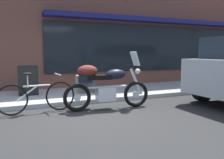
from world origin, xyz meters
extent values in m
plane|color=#2A2A2A|center=(0.00, 0.00, 0.00)|extent=(80.00, 80.00, 0.00)
cube|color=brown|center=(7.61, 3.62, 3.71)|extent=(23.23, 0.35, 7.42)
cube|color=black|center=(7.61, 3.42, 1.55)|extent=(16.26, 0.06, 1.80)
cube|color=navy|center=(7.61, 3.20, 2.65)|extent=(16.26, 0.60, 0.16)
torus|color=black|center=(1.30, 0.24, 0.33)|extent=(0.66, 0.15, 0.66)
cylinder|color=silver|center=(1.30, 0.24, 0.33)|extent=(0.16, 0.07, 0.16)
torus|color=black|center=(-0.19, 0.37, 0.33)|extent=(0.66, 0.15, 0.66)
cylinder|color=silver|center=(-0.19, 0.37, 0.33)|extent=(0.16, 0.07, 0.16)
cube|color=silver|center=(0.51, 0.31, 0.38)|extent=(0.46, 0.34, 0.32)
cylinder|color=silver|center=(0.56, 0.31, 0.55)|extent=(0.98, 0.14, 0.06)
ellipsoid|color=black|center=(0.75, 0.29, 0.85)|extent=(0.54, 0.32, 0.26)
cube|color=black|center=(0.34, 0.32, 0.79)|extent=(0.62, 0.29, 0.11)
cube|color=black|center=(0.01, 0.35, 0.77)|extent=(0.30, 0.24, 0.18)
cylinder|color=silver|center=(1.30, 0.24, 0.65)|extent=(0.35, 0.10, 0.67)
cylinder|color=black|center=(1.18, 0.25, 1.05)|extent=(0.09, 0.62, 0.04)
cube|color=silver|center=(1.26, 0.24, 1.23)|extent=(0.18, 0.33, 0.35)
sphere|color=#EAEACC|center=(1.34, 0.24, 0.91)|extent=(0.14, 0.14, 0.14)
cube|color=#9E9E9E|center=(0.08, 0.59, 0.61)|extent=(0.46, 0.24, 0.44)
cube|color=black|center=(0.08, 0.70, 0.61)|extent=(0.37, 0.05, 0.03)
ellipsoid|color=#591E19|center=(0.06, 0.35, 0.95)|extent=(0.51, 0.36, 0.28)
torus|color=black|center=(-0.52, 0.68, 0.35)|extent=(0.70, 0.10, 0.70)
torus|color=black|center=(-1.59, 0.59, 0.35)|extent=(0.70, 0.10, 0.70)
cylinder|color=silver|center=(-1.06, 0.64, 0.63)|extent=(0.59, 0.08, 0.04)
cylinder|color=silver|center=(-1.27, 0.62, 0.47)|extent=(0.46, 0.07, 0.34)
cylinder|color=silver|center=(-1.25, 0.62, 0.75)|extent=(0.03, 0.03, 0.30)
ellipsoid|color=black|center=(-1.25, 0.62, 0.91)|extent=(0.23, 0.12, 0.06)
cylinder|color=silver|center=(-0.57, 0.68, 0.87)|extent=(0.07, 0.48, 0.03)
cylinder|color=black|center=(3.40, 0.10, 0.33)|extent=(0.66, 0.22, 0.66)
cube|color=black|center=(-1.12, 2.22, 0.56)|extent=(0.55, 0.18, 0.87)
cube|color=black|center=(-1.12, 2.44, 0.56)|extent=(0.55, 0.18, 0.87)
camera|label=1|loc=(-1.62, -4.91, 1.38)|focal=37.83mm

